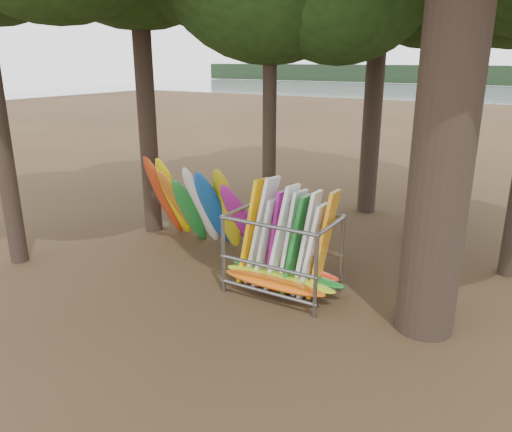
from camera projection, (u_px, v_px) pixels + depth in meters
The scene contains 4 objects.
ground at pixel (249, 290), 12.36m from camera, with size 120.00×120.00×0.00m, color #47331E.
lake at pixel (507, 105), 61.28m from camera, with size 160.00×160.00×0.00m, color gray.
kayak_row at pixel (199, 207), 14.84m from camera, with size 3.61×2.08×2.90m.
storage_rack at pixel (283, 256), 12.01m from camera, with size 3.13×1.51×2.80m.
Camera 1 is at (5.96, -9.52, 5.49)m, focal length 35.00 mm.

